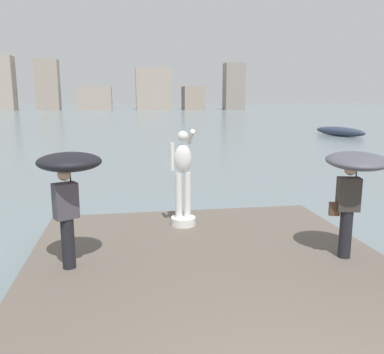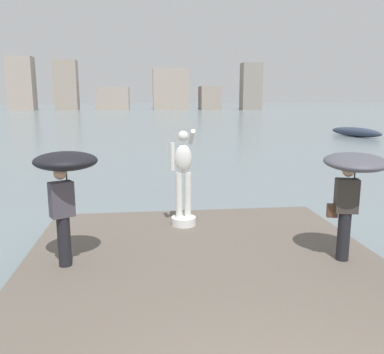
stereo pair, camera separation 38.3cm
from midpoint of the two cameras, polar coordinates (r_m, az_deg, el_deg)
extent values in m
plane|color=slate|center=(42.61, -5.14, 6.66)|extent=(400.00, 400.00, 0.00)
cube|color=#60564C|center=(5.77, 6.91, -20.99)|extent=(6.46, 10.54, 0.40)
cylinder|color=white|center=(9.30, -0.01, -6.21)|extent=(0.56, 0.56, 0.18)
cylinder|color=white|center=(9.12, -0.64, -2.58)|extent=(0.15, 0.15, 1.04)
cylinder|color=white|center=(9.15, 0.61, -2.54)|extent=(0.15, 0.15, 1.04)
ellipsoid|color=white|center=(8.97, -0.01, 2.62)|extent=(0.38, 0.26, 0.63)
sphere|color=white|center=(8.92, -0.01, 5.77)|extent=(0.24, 0.24, 0.24)
cylinder|color=white|center=(8.94, -1.54, 2.88)|extent=(0.10, 0.10, 0.62)
cylinder|color=white|center=(9.21, 1.16, 5.66)|extent=(0.10, 0.59, 0.40)
cylinder|color=black|center=(7.30, -16.11, -8.70)|extent=(0.22, 0.22, 0.88)
cube|color=#47424C|center=(7.09, -16.43, -3.05)|extent=(0.45, 0.39, 0.60)
sphere|color=tan|center=(6.99, -16.63, 0.49)|extent=(0.21, 0.21, 0.21)
cylinder|color=#262626|center=(7.10, -15.76, -0.45)|extent=(0.02, 0.02, 0.51)
ellipsoid|color=black|center=(7.04, -15.90, 2.19)|extent=(1.44, 1.44, 0.32)
cylinder|color=black|center=(7.81, 21.90, -7.75)|extent=(0.22, 0.22, 0.88)
cube|color=#38332D|center=(7.62, 22.30, -2.47)|extent=(0.42, 0.32, 0.60)
sphere|color=tan|center=(7.53, 22.55, 0.83)|extent=(0.21, 0.21, 0.21)
cylinder|color=#262626|center=(7.63, 23.25, -0.30)|extent=(0.02, 0.02, 0.48)
ellipsoid|color=#4C4C56|center=(7.58, 23.42, 1.95)|extent=(1.30, 1.31, 0.35)
cube|color=#513323|center=(7.64, 20.52, -4.46)|extent=(0.20, 0.14, 0.24)
ellipsoid|color=#2D384C|center=(37.46, 22.34, 5.88)|extent=(2.64, 5.40, 0.79)
cube|color=#A89989|center=(117.86, -22.80, 12.03)|extent=(6.38, 4.80, 13.85)
cube|color=gray|center=(116.94, -17.20, 12.24)|extent=(5.98, 4.31, 13.20)
cube|color=#A89989|center=(119.89, -10.98, 10.81)|extent=(9.14, 7.03, 6.19)
cube|color=#A89989|center=(116.98, -2.94, 12.26)|extent=(9.90, 5.92, 11.37)
cube|color=gray|center=(118.03, 2.61, 11.07)|extent=(5.74, 7.35, 6.48)
cube|color=gray|center=(117.13, 8.41, 12.50)|extent=(5.50, 4.58, 12.75)
camera|label=1|loc=(0.19, -88.76, 0.24)|focal=37.86mm
camera|label=2|loc=(0.19, 91.24, -0.24)|focal=37.86mm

